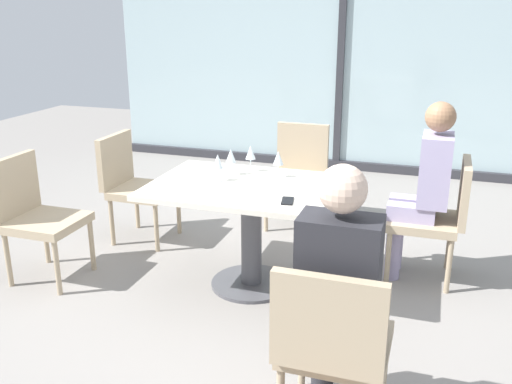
% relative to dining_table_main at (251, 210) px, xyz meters
% --- Properties ---
extents(ground_plane, '(12.00, 12.00, 0.00)m').
position_rel_dining_table_main_xyz_m(ground_plane, '(0.00, 0.00, -0.55)').
color(ground_plane, gray).
extents(window_wall_backdrop, '(5.55, 0.10, 2.70)m').
position_rel_dining_table_main_xyz_m(window_wall_backdrop, '(0.00, 3.20, 0.66)').
color(window_wall_backdrop, '#9FB7BC').
rests_on(window_wall_backdrop, ground_plane).
extents(dining_table_main, '(1.33, 0.91, 0.73)m').
position_rel_dining_table_main_xyz_m(dining_table_main, '(0.00, 0.00, 0.00)').
color(dining_table_main, silver).
rests_on(dining_table_main, ground_plane).
extents(chair_front_right, '(0.46, 0.50, 0.87)m').
position_rel_dining_table_main_xyz_m(chair_front_right, '(0.80, -1.28, -0.06)').
color(chair_front_right, tan).
rests_on(chair_front_right, ground_plane).
extents(chair_far_right, '(0.50, 0.46, 0.87)m').
position_rel_dining_table_main_xyz_m(chair_far_right, '(1.19, 0.51, -0.06)').
color(chair_far_right, tan).
rests_on(chair_far_right, ground_plane).
extents(chair_near_window, '(0.46, 0.51, 0.87)m').
position_rel_dining_table_main_xyz_m(chair_near_window, '(0.00, 1.28, -0.06)').
color(chair_near_window, tan).
rests_on(chair_near_window, ground_plane).
extents(chair_side_end, '(0.50, 0.46, 0.87)m').
position_rel_dining_table_main_xyz_m(chair_side_end, '(-1.48, -0.34, -0.06)').
color(chair_side_end, tan).
rests_on(chair_side_end, ground_plane).
extents(chair_far_left, '(0.50, 0.46, 0.87)m').
position_rel_dining_table_main_xyz_m(chair_far_left, '(-1.19, 0.51, -0.06)').
color(chair_far_left, tan).
rests_on(chair_far_left, ground_plane).
extents(person_front_right, '(0.34, 0.39, 1.26)m').
position_rel_dining_table_main_xyz_m(person_front_right, '(0.80, -1.17, 0.15)').
color(person_front_right, '#28282D').
rests_on(person_front_right, ground_plane).
extents(person_far_right, '(0.39, 0.34, 1.26)m').
position_rel_dining_table_main_xyz_m(person_far_right, '(1.08, 0.51, 0.15)').
color(person_far_right, '#9E93B7').
rests_on(person_far_right, ground_plane).
extents(wine_glass_0, '(0.07, 0.07, 0.18)m').
position_rel_dining_table_main_xyz_m(wine_glass_0, '(-0.11, 0.31, 0.31)').
color(wine_glass_0, silver).
rests_on(wine_glass_0, dining_table_main).
extents(wine_glass_1, '(0.07, 0.07, 0.18)m').
position_rel_dining_table_main_xyz_m(wine_glass_1, '(-0.21, 0.18, 0.31)').
color(wine_glass_1, silver).
rests_on(wine_glass_1, dining_table_main).
extents(wine_glass_2, '(0.07, 0.07, 0.18)m').
position_rel_dining_table_main_xyz_m(wine_glass_2, '(-0.24, 0.02, 0.31)').
color(wine_glass_2, silver).
rests_on(wine_glass_2, dining_table_main).
extents(wine_glass_3, '(0.07, 0.07, 0.18)m').
position_rel_dining_table_main_xyz_m(wine_glass_3, '(0.12, 0.23, 0.31)').
color(wine_glass_3, silver).
rests_on(wine_glass_3, dining_table_main).
extents(coffee_cup, '(0.08, 0.08, 0.09)m').
position_rel_dining_table_main_xyz_m(coffee_cup, '(0.48, 0.12, 0.22)').
color(coffee_cup, white).
rests_on(coffee_cup, dining_table_main).
extents(cell_phone_on_table, '(0.10, 0.15, 0.01)m').
position_rel_dining_table_main_xyz_m(cell_phone_on_table, '(0.31, -0.25, 0.18)').
color(cell_phone_on_table, black).
rests_on(cell_phone_on_table, dining_table_main).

